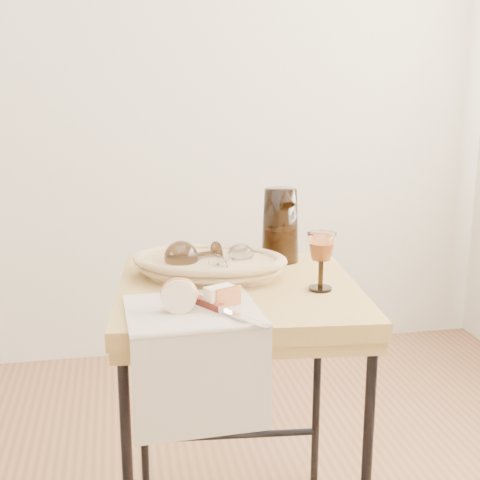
{
  "coord_description": "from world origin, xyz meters",
  "views": [
    {
      "loc": [
        0.06,
        -1.07,
        1.24
      ],
      "look_at": [
        0.34,
        0.41,
        0.88
      ],
      "focal_mm": 48.07,
      "sensor_mm": 36.0,
      "label": 1
    }
  ],
  "objects": [
    {
      "name": "pitcher",
      "position": [
        0.5,
        0.63,
        0.86
      ],
      "size": [
        0.16,
        0.23,
        0.25
      ],
      "primitive_type": null,
      "rotation": [
        0.0,
        0.0,
        -0.04
      ],
      "color": "black",
      "rests_on": "side_table"
    },
    {
      "name": "apple_half",
      "position": [
        0.18,
        0.25,
        0.8
      ],
      "size": [
        0.09,
        0.06,
        0.08
      ],
      "primitive_type": "ellipsoid",
      "rotation": [
        0.0,
        0.0,
        -0.16
      ],
      "color": "red",
      "rests_on": "tea_towel"
    },
    {
      "name": "wine_goblet",
      "position": [
        0.53,
        0.35,
        0.83
      ],
      "size": [
        0.09,
        0.09,
        0.15
      ],
      "primitive_type": null,
      "rotation": [
        0.0,
        0.0,
        -0.37
      ],
      "color": "white",
      "rests_on": "side_table"
    },
    {
      "name": "side_table",
      "position": [
        0.34,
        0.43,
        0.38
      ],
      "size": [
        0.65,
        0.65,
        0.76
      ],
      "primitive_type": null,
      "rotation": [
        0.0,
        0.0,
        -0.1
      ],
      "color": "brown",
      "rests_on": "floor"
    },
    {
      "name": "tea_towel",
      "position": [
        0.21,
        0.26,
        0.76
      ],
      "size": [
        0.3,
        0.27,
        0.01
      ],
      "primitive_type": "cube",
      "rotation": [
        0.0,
        0.0,
        0.04
      ],
      "color": "beige",
      "rests_on": "side_table"
    },
    {
      "name": "goblet_lying_a",
      "position": [
        0.25,
        0.53,
        0.81
      ],
      "size": [
        0.17,
        0.13,
        0.09
      ],
      "primitive_type": null,
      "rotation": [
        0.0,
        0.0,
        3.52
      ],
      "color": "#4F3A27",
      "rests_on": "bread_basket"
    },
    {
      "name": "apple_wedge",
      "position": [
        0.27,
        0.27,
        0.78
      ],
      "size": [
        0.08,
        0.06,
        0.04
      ],
      "primitive_type": "cube",
      "rotation": [
        0.0,
        0.0,
        0.44
      ],
      "color": "#FFE5BB",
      "rests_on": "tea_towel"
    },
    {
      "name": "wall_back",
      "position": [
        0.0,
        1.8,
        1.35
      ],
      "size": [
        3.6,
        0.0,
        2.7
      ],
      "primitive_type": "cube",
      "color": "beige",
      "rests_on": "ground"
    },
    {
      "name": "bread_basket",
      "position": [
        0.28,
        0.51,
        0.78
      ],
      "size": [
        0.41,
        0.34,
        0.05
      ],
      "primitive_type": null,
      "rotation": [
        0.0,
        0.0,
        -0.33
      ],
      "color": "#987453",
      "rests_on": "side_table"
    },
    {
      "name": "goblet_lying_b",
      "position": [
        0.34,
        0.49,
        0.8
      ],
      "size": [
        0.13,
        0.13,
        0.07
      ],
      "primitive_type": null,
      "rotation": [
        0.0,
        0.0,
        0.81
      ],
      "color": "white",
      "rests_on": "bread_basket"
    },
    {
      "name": "table_knife",
      "position": [
        0.28,
        0.21,
        0.77
      ],
      "size": [
        0.14,
        0.21,
        0.02
      ],
      "primitive_type": null,
      "rotation": [
        0.0,
        0.0,
        -1.02
      ],
      "color": "silver",
      "rests_on": "tea_towel"
    }
  ]
}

